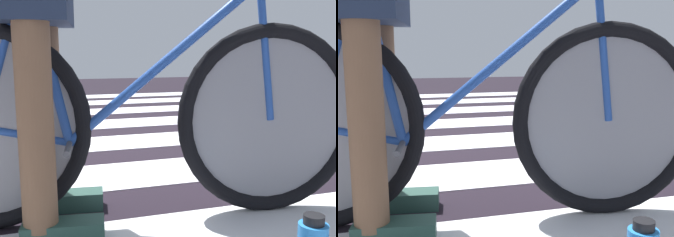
% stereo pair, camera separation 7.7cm
% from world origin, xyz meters
% --- Properties ---
extents(ground, '(18.00, 14.00, 0.02)m').
position_xyz_m(ground, '(0.00, 0.00, 0.01)').
color(ground, black).
extents(crosswalk_markings, '(5.39, 6.52, 0.00)m').
position_xyz_m(crosswalk_markings, '(0.00, -0.05, 0.02)').
color(crosswalk_markings, silver).
rests_on(crosswalk_markings, ground).
extents(bicycle_1_of_2, '(1.73, 0.52, 0.93)m').
position_xyz_m(bicycle_1_of_2, '(0.46, -1.34, 0.41)').
color(bicycle_1_of_2, black).
rests_on(bicycle_1_of_2, ground).
extents(cyclist_1_of_2, '(0.36, 0.44, 0.98)m').
position_xyz_m(cyclist_1_of_2, '(0.15, -1.30, 0.65)').
color(cyclist_1_of_2, brown).
rests_on(cyclist_1_of_2, ground).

